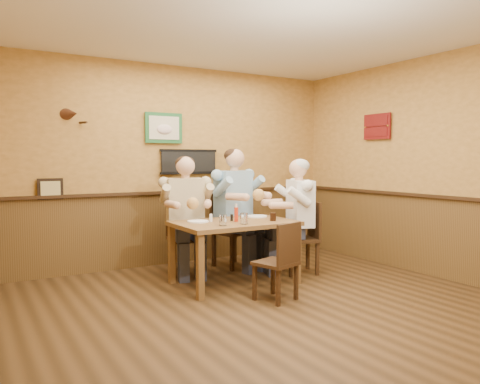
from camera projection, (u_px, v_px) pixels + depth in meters
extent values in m
plane|color=#33220F|center=(278.00, 310.00, 4.61)|extent=(5.00, 5.00, 0.00)
cube|color=silver|center=(279.00, 20.00, 4.42)|extent=(5.00, 5.00, 0.02)
cube|color=#C18F43|center=(176.00, 165.00, 6.66)|extent=(5.00, 0.02, 2.80)
cube|color=#C18F43|center=(443.00, 166.00, 5.79)|extent=(0.02, 5.00, 2.80)
cube|color=brown|center=(178.00, 228.00, 6.71)|extent=(5.00, 0.02, 1.00)
cube|color=brown|center=(440.00, 238.00, 5.84)|extent=(0.02, 5.00, 1.00)
cube|color=black|center=(189.00, 162.00, 6.71)|extent=(0.88, 0.03, 0.34)
cube|color=#1F5C2B|center=(164.00, 128.00, 6.49)|extent=(0.54, 0.03, 0.42)
cube|color=black|center=(50.00, 189.00, 5.78)|extent=(0.30, 0.03, 0.26)
cube|color=maroon|center=(377.00, 127.00, 6.63)|extent=(0.03, 0.48, 0.36)
cube|color=brown|center=(234.00, 223.00, 5.55)|extent=(1.40, 0.90, 0.05)
cube|color=brown|center=(200.00, 267.00, 4.91)|extent=(0.07, 0.07, 0.70)
cube|color=brown|center=(297.00, 255.00, 5.57)|extent=(0.07, 0.07, 0.70)
cube|color=brown|center=(172.00, 254.00, 5.58)|extent=(0.07, 0.07, 0.70)
cube|color=brown|center=(261.00, 244.00, 6.24)|extent=(0.07, 0.07, 0.70)
cylinder|color=silver|center=(223.00, 220.00, 5.18)|extent=(0.11, 0.11, 0.12)
cylinder|color=white|center=(244.00, 218.00, 5.30)|extent=(0.11, 0.11, 0.13)
cylinder|color=black|center=(273.00, 217.00, 5.58)|extent=(0.09, 0.09, 0.10)
cylinder|color=red|center=(236.00, 214.00, 5.51)|extent=(0.06, 0.06, 0.19)
cylinder|color=white|center=(211.00, 218.00, 5.50)|extent=(0.04, 0.04, 0.09)
cylinder|color=black|center=(232.00, 218.00, 5.58)|extent=(0.03, 0.03, 0.08)
cylinder|color=white|center=(198.00, 221.00, 5.48)|extent=(0.27, 0.27, 0.02)
cylinder|color=white|center=(257.00, 216.00, 5.97)|extent=(0.34, 0.34, 0.02)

